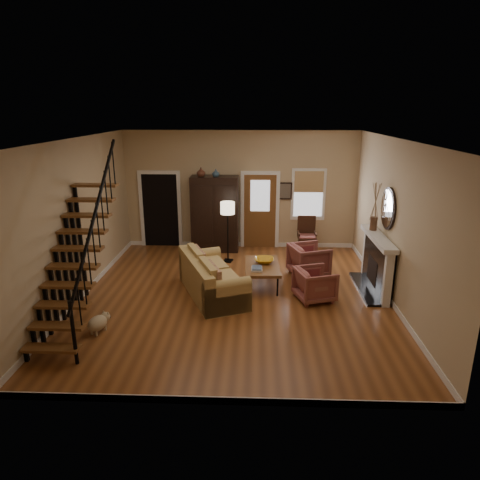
{
  "coord_description": "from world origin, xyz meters",
  "views": [
    {
      "loc": [
        0.43,
        -8.39,
        3.88
      ],
      "look_at": [
        0.1,
        0.4,
        1.15
      ],
      "focal_mm": 32.0,
      "sensor_mm": 36.0,
      "label": 1
    }
  ],
  "objects_px": {
    "coffee_table": "(262,275)",
    "floor_lamp": "(228,232)",
    "armoire": "(215,214)",
    "sofa": "(212,276)",
    "side_chair": "(307,235)",
    "armchair_left": "(315,284)",
    "armchair_right": "(309,260)"
  },
  "relations": [
    {
      "from": "armoire",
      "to": "sofa",
      "type": "height_order",
      "value": "armoire"
    },
    {
      "from": "armchair_right",
      "to": "armoire",
      "type": "bearing_deg",
      "value": 33.63
    },
    {
      "from": "sofa",
      "to": "coffee_table",
      "type": "bearing_deg",
      "value": 2.43
    },
    {
      "from": "armchair_left",
      "to": "sofa",
      "type": "bearing_deg",
      "value": 67.33
    },
    {
      "from": "sofa",
      "to": "armchair_left",
      "type": "xyz_separation_m",
      "value": [
        2.17,
        -0.2,
        -0.07
      ]
    },
    {
      "from": "coffee_table",
      "to": "floor_lamp",
      "type": "distance_m",
      "value": 1.88
    },
    {
      "from": "floor_lamp",
      "to": "side_chair",
      "type": "relative_size",
      "value": 1.56
    },
    {
      "from": "armchair_left",
      "to": "floor_lamp",
      "type": "relative_size",
      "value": 0.48
    },
    {
      "from": "armchair_left",
      "to": "side_chair",
      "type": "height_order",
      "value": "side_chair"
    },
    {
      "from": "armchair_right",
      "to": "side_chair",
      "type": "bearing_deg",
      "value": -23.33
    },
    {
      "from": "armoire",
      "to": "armchair_left",
      "type": "bearing_deg",
      "value": -53.56
    },
    {
      "from": "sofa",
      "to": "armchair_right",
      "type": "bearing_deg",
      "value": 5.4
    },
    {
      "from": "coffee_table",
      "to": "floor_lamp",
      "type": "height_order",
      "value": "floor_lamp"
    },
    {
      "from": "coffee_table",
      "to": "armchair_left",
      "type": "height_order",
      "value": "armchair_left"
    },
    {
      "from": "armchair_left",
      "to": "side_chair",
      "type": "relative_size",
      "value": 0.74
    },
    {
      "from": "armoire",
      "to": "floor_lamp",
      "type": "relative_size",
      "value": 1.32
    },
    {
      "from": "armoire",
      "to": "sofa",
      "type": "distance_m",
      "value": 3.1
    },
    {
      "from": "sofa",
      "to": "side_chair",
      "type": "xyz_separation_m",
      "value": [
        2.33,
        2.83,
        0.1
      ]
    },
    {
      "from": "armoire",
      "to": "side_chair",
      "type": "distance_m",
      "value": 2.61
    },
    {
      "from": "coffee_table",
      "to": "armoire",
      "type": "bearing_deg",
      "value": 117.04
    },
    {
      "from": "armoire",
      "to": "sofa",
      "type": "xyz_separation_m",
      "value": [
        0.22,
        -3.03,
        -0.64
      ]
    },
    {
      "from": "armchair_right",
      "to": "sofa",
      "type": "bearing_deg",
      "value": 99.16
    },
    {
      "from": "armoire",
      "to": "side_chair",
      "type": "xyz_separation_m",
      "value": [
        2.55,
        -0.2,
        -0.54
      ]
    },
    {
      "from": "armchair_left",
      "to": "armchair_right",
      "type": "height_order",
      "value": "armchair_right"
    },
    {
      "from": "coffee_table",
      "to": "armchair_left",
      "type": "xyz_separation_m",
      "value": [
        1.09,
        -0.7,
        0.1
      ]
    },
    {
      "from": "armchair_right",
      "to": "side_chair",
      "type": "height_order",
      "value": "side_chair"
    },
    {
      "from": "floor_lamp",
      "to": "armchair_right",
      "type": "bearing_deg",
      "value": -24.3
    },
    {
      "from": "coffee_table",
      "to": "side_chair",
      "type": "distance_m",
      "value": 2.66
    },
    {
      "from": "armchair_left",
      "to": "floor_lamp",
      "type": "xyz_separation_m",
      "value": [
        -1.97,
        2.27,
        0.45
      ]
    },
    {
      "from": "armoire",
      "to": "armchair_left",
      "type": "relative_size",
      "value": 2.77
    },
    {
      "from": "coffee_table",
      "to": "armchair_right",
      "type": "xyz_separation_m",
      "value": [
        1.13,
        0.67,
        0.13
      ]
    },
    {
      "from": "sofa",
      "to": "coffee_table",
      "type": "distance_m",
      "value": 1.2
    }
  ]
}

